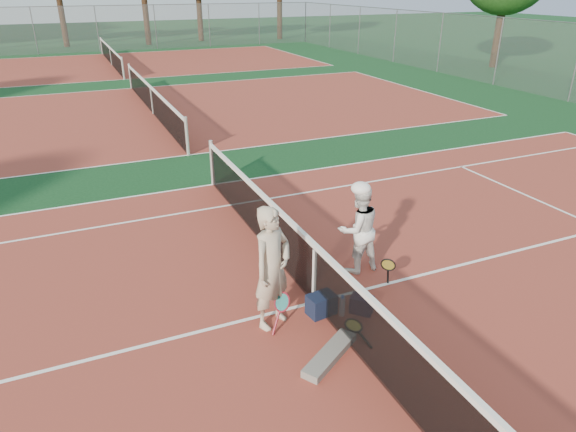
{
  "coord_description": "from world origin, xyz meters",
  "views": [
    {
      "loc": [
        -3.0,
        -5.87,
        4.47
      ],
      "look_at": [
        0.0,
        0.98,
        1.05
      ],
      "focal_mm": 32.0,
      "sensor_mm": 36.0,
      "label": 1
    }
  ],
  "objects_px": {
    "player_a": "(272,268)",
    "sports_bag_navy": "(321,304)",
    "net_main": "(314,274)",
    "racket_red": "(282,311)",
    "player_b": "(358,229)",
    "racket_spare": "(353,327)",
    "sports_bag_purple": "(362,305)",
    "racket_black_held": "(387,273)",
    "water_bottle": "(342,307)"
  },
  "relations": [
    {
      "from": "racket_spare",
      "to": "sports_bag_purple",
      "type": "relative_size",
      "value": 1.87
    },
    {
      "from": "player_a",
      "to": "racket_black_held",
      "type": "xyz_separation_m",
      "value": [
        1.99,
        0.1,
        -0.62
      ]
    },
    {
      "from": "net_main",
      "to": "racket_red",
      "type": "relative_size",
      "value": 20.81
    },
    {
      "from": "sports_bag_navy",
      "to": "player_a",
      "type": "bearing_deg",
      "value": 173.31
    },
    {
      "from": "racket_red",
      "to": "sports_bag_navy",
      "type": "xyz_separation_m",
      "value": [
        0.65,
        0.05,
        -0.1
      ]
    },
    {
      "from": "sports_bag_purple",
      "to": "racket_red",
      "type": "bearing_deg",
      "value": 172.9
    },
    {
      "from": "racket_spare",
      "to": "sports_bag_purple",
      "type": "xyz_separation_m",
      "value": [
        0.32,
        0.32,
        0.08
      ]
    },
    {
      "from": "player_b",
      "to": "racket_red",
      "type": "bearing_deg",
      "value": 27.37
    },
    {
      "from": "player_b",
      "to": "sports_bag_navy",
      "type": "distance_m",
      "value": 1.57
    },
    {
      "from": "sports_bag_purple",
      "to": "player_b",
      "type": "bearing_deg",
      "value": 63.07
    },
    {
      "from": "net_main",
      "to": "racket_spare",
      "type": "bearing_deg",
      "value": -74.92
    },
    {
      "from": "racket_red",
      "to": "water_bottle",
      "type": "distance_m",
      "value": 0.92
    },
    {
      "from": "net_main",
      "to": "racket_black_held",
      "type": "bearing_deg",
      "value": -5.04
    },
    {
      "from": "sports_bag_navy",
      "to": "sports_bag_purple",
      "type": "relative_size",
      "value": 1.26
    },
    {
      "from": "player_b",
      "to": "sports_bag_navy",
      "type": "relative_size",
      "value": 3.77
    },
    {
      "from": "net_main",
      "to": "player_a",
      "type": "distance_m",
      "value": 0.88
    },
    {
      "from": "player_a",
      "to": "sports_bag_navy",
      "type": "xyz_separation_m",
      "value": [
        0.73,
        -0.09,
        -0.75
      ]
    },
    {
      "from": "sports_bag_navy",
      "to": "sports_bag_purple",
      "type": "xyz_separation_m",
      "value": [
        0.56,
        -0.2,
        -0.03
      ]
    },
    {
      "from": "racket_red",
      "to": "sports_bag_purple",
      "type": "xyz_separation_m",
      "value": [
        1.21,
        -0.15,
        -0.13
      ]
    },
    {
      "from": "net_main",
      "to": "player_b",
      "type": "xyz_separation_m",
      "value": [
        1.11,
        0.62,
        0.25
      ]
    },
    {
      "from": "racket_red",
      "to": "racket_spare",
      "type": "height_order",
      "value": "racket_red"
    },
    {
      "from": "player_a",
      "to": "sports_bag_navy",
      "type": "relative_size",
      "value": 4.48
    },
    {
      "from": "player_a",
      "to": "racket_red",
      "type": "xyz_separation_m",
      "value": [
        0.08,
        -0.14,
        -0.64
      ]
    },
    {
      "from": "net_main",
      "to": "player_b",
      "type": "distance_m",
      "value": 1.29
    },
    {
      "from": "player_a",
      "to": "racket_spare",
      "type": "bearing_deg",
      "value": -59.85
    },
    {
      "from": "sports_bag_purple",
      "to": "racket_black_held",
      "type": "bearing_deg",
      "value": 29.31
    },
    {
      "from": "net_main",
      "to": "racket_black_held",
      "type": "height_order",
      "value": "net_main"
    },
    {
      "from": "player_a",
      "to": "water_bottle",
      "type": "relative_size",
      "value": 6.03
    },
    {
      "from": "racket_black_held",
      "to": "racket_spare",
      "type": "distance_m",
      "value": 1.26
    },
    {
      "from": "player_b",
      "to": "player_a",
      "type": "bearing_deg",
      "value": 22.81
    },
    {
      "from": "player_a",
      "to": "net_main",
      "type": "bearing_deg",
      "value": -12.44
    },
    {
      "from": "net_main",
      "to": "sports_bag_purple",
      "type": "height_order",
      "value": "net_main"
    },
    {
      "from": "player_a",
      "to": "player_b",
      "type": "bearing_deg",
      "value": -4.03
    },
    {
      "from": "player_b",
      "to": "water_bottle",
      "type": "xyz_separation_m",
      "value": [
        -0.87,
        -1.07,
        -0.61
      ]
    },
    {
      "from": "player_a",
      "to": "racket_black_held",
      "type": "bearing_deg",
      "value": -25.01
    },
    {
      "from": "racket_spare",
      "to": "water_bottle",
      "type": "relative_size",
      "value": 2.0
    },
    {
      "from": "player_b",
      "to": "sports_bag_purple",
      "type": "xyz_separation_m",
      "value": [
        -0.57,
        -1.11,
        -0.63
      ]
    },
    {
      "from": "racket_spare",
      "to": "racket_red",
      "type": "bearing_deg",
      "value": 60.8
    },
    {
      "from": "player_a",
      "to": "racket_spare",
      "type": "distance_m",
      "value": 1.44
    },
    {
      "from": "racket_black_held",
      "to": "sports_bag_navy",
      "type": "relative_size",
      "value": 1.4
    },
    {
      "from": "player_a",
      "to": "sports_bag_navy",
      "type": "height_order",
      "value": "player_a"
    },
    {
      "from": "net_main",
      "to": "racket_red",
      "type": "bearing_deg",
      "value": -152.65
    },
    {
      "from": "racket_red",
      "to": "racket_spare",
      "type": "distance_m",
      "value": 1.03
    },
    {
      "from": "player_b",
      "to": "racket_black_held",
      "type": "height_order",
      "value": "player_b"
    },
    {
      "from": "player_a",
      "to": "player_b",
      "type": "relative_size",
      "value": 1.19
    },
    {
      "from": "net_main",
      "to": "sports_bag_purple",
      "type": "distance_m",
      "value": 0.83
    },
    {
      "from": "racket_red",
      "to": "racket_black_held",
      "type": "height_order",
      "value": "racket_black_held"
    },
    {
      "from": "racket_black_held",
      "to": "water_bottle",
      "type": "distance_m",
      "value": 1.06
    },
    {
      "from": "racket_red",
      "to": "sports_bag_navy",
      "type": "relative_size",
      "value": 1.3
    },
    {
      "from": "player_a",
      "to": "sports_bag_purple",
      "type": "height_order",
      "value": "player_a"
    }
  ]
}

